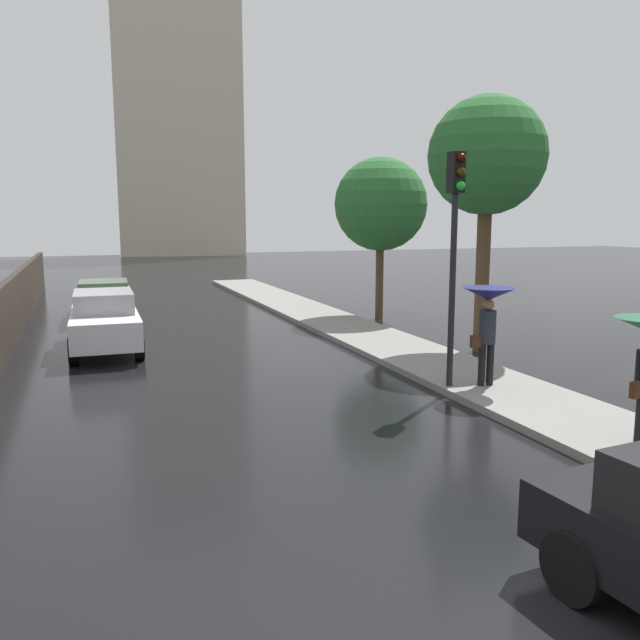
{
  "coord_description": "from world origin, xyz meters",
  "views": [
    {
      "loc": [
        -2.41,
        -3.73,
        3.37
      ],
      "look_at": [
        1.92,
        7.93,
        1.4
      ],
      "focal_mm": 35.89,
      "sensor_mm": 36.0,
      "label": 1
    }
  ],
  "objects_px": {
    "street_tree_far": "(487,158)",
    "street_tree_mid": "(381,205)",
    "pedestrian_with_umbrella_far": "(488,307)",
    "traffic_light": "(455,227)",
    "car_white_mid_road": "(105,320)",
    "car_green_far_ahead": "(104,298)"
  },
  "relations": [
    {
      "from": "pedestrian_with_umbrella_far",
      "to": "street_tree_far",
      "type": "xyz_separation_m",
      "value": [
        2.21,
        3.42,
        3.17
      ]
    },
    {
      "from": "street_tree_far",
      "to": "street_tree_mid",
      "type": "bearing_deg",
      "value": 90.52
    },
    {
      "from": "car_white_mid_road",
      "to": "pedestrian_with_umbrella_far",
      "type": "relative_size",
      "value": 2.25
    },
    {
      "from": "street_tree_mid",
      "to": "pedestrian_with_umbrella_far",
      "type": "bearing_deg",
      "value": -103.02
    },
    {
      "from": "car_green_far_ahead",
      "to": "street_tree_far",
      "type": "relative_size",
      "value": 0.72
    },
    {
      "from": "car_white_mid_road",
      "to": "car_green_far_ahead",
      "type": "distance_m",
      "value": 5.79
    },
    {
      "from": "pedestrian_with_umbrella_far",
      "to": "street_tree_far",
      "type": "height_order",
      "value": "street_tree_far"
    },
    {
      "from": "car_white_mid_road",
      "to": "street_tree_mid",
      "type": "height_order",
      "value": "street_tree_mid"
    },
    {
      "from": "traffic_light",
      "to": "street_tree_mid",
      "type": "xyz_separation_m",
      "value": [
        2.83,
        9.12,
        0.62
      ]
    },
    {
      "from": "car_white_mid_road",
      "to": "traffic_light",
      "type": "xyz_separation_m",
      "value": [
        6.16,
        -6.63,
        2.43
      ]
    },
    {
      "from": "car_white_mid_road",
      "to": "street_tree_mid",
      "type": "distance_m",
      "value": 9.82
    },
    {
      "from": "traffic_light",
      "to": "street_tree_far",
      "type": "height_order",
      "value": "street_tree_far"
    },
    {
      "from": "pedestrian_with_umbrella_far",
      "to": "street_tree_mid",
      "type": "xyz_separation_m",
      "value": [
        2.15,
        9.31,
        2.15
      ]
    },
    {
      "from": "car_white_mid_road",
      "to": "street_tree_mid",
      "type": "relative_size",
      "value": 0.8
    },
    {
      "from": "traffic_light",
      "to": "street_tree_mid",
      "type": "bearing_deg",
      "value": 72.73
    },
    {
      "from": "car_white_mid_road",
      "to": "car_green_far_ahead",
      "type": "relative_size",
      "value": 0.95
    },
    {
      "from": "traffic_light",
      "to": "car_green_far_ahead",
      "type": "bearing_deg",
      "value": 115.76
    },
    {
      "from": "pedestrian_with_umbrella_far",
      "to": "street_tree_far",
      "type": "bearing_deg",
      "value": -117.15
    },
    {
      "from": "street_tree_mid",
      "to": "street_tree_far",
      "type": "relative_size",
      "value": 0.85
    },
    {
      "from": "pedestrian_with_umbrella_far",
      "to": "traffic_light",
      "type": "height_order",
      "value": "traffic_light"
    },
    {
      "from": "car_green_far_ahead",
      "to": "car_white_mid_road",
      "type": "bearing_deg",
      "value": 90.88
    },
    {
      "from": "car_white_mid_road",
      "to": "traffic_light",
      "type": "height_order",
      "value": "traffic_light"
    }
  ]
}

